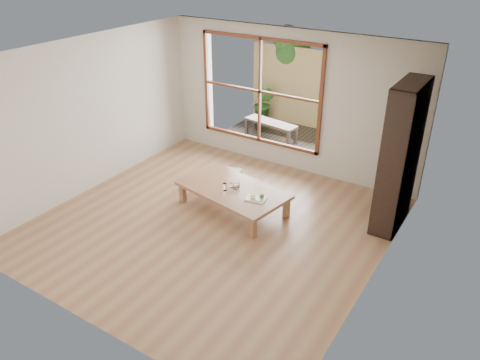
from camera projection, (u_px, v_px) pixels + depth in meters
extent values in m
plane|color=#A47F52|center=(213.00, 223.00, 7.30)|extent=(5.00, 5.00, 0.00)
cube|color=#A67450|center=(233.00, 190.00, 7.52)|extent=(1.89, 1.28, 0.05)
cube|color=#A67450|center=(183.00, 193.00, 7.82)|extent=(0.10, 0.10, 0.33)
cube|color=#A67450|center=(217.00, 177.00, 8.35)|extent=(0.10, 0.10, 0.33)
cube|color=#A67450|center=(253.00, 228.00, 6.88)|extent=(0.10, 0.10, 0.33)
cube|color=#A67450|center=(286.00, 208.00, 7.40)|extent=(0.10, 0.10, 0.33)
cube|color=silver|center=(223.00, 175.00, 8.65)|extent=(0.73, 0.73, 0.09)
cube|color=#2D2019|center=(400.00, 157.00, 6.81)|extent=(0.36, 1.01, 2.24)
cylinder|color=silver|center=(225.00, 187.00, 7.43)|extent=(0.07, 0.07, 0.12)
cylinder|color=silver|center=(235.00, 187.00, 7.47)|extent=(0.06, 0.06, 0.09)
cylinder|color=silver|center=(237.00, 185.00, 7.53)|extent=(0.07, 0.07, 0.09)
cylinder|color=silver|center=(232.00, 185.00, 7.52)|extent=(0.06, 0.06, 0.08)
cube|color=white|center=(256.00, 199.00, 7.19)|extent=(0.34, 0.27, 0.02)
sphere|color=#44762F|center=(262.00, 196.00, 7.17)|extent=(0.08, 0.08, 0.08)
cube|color=gold|center=(253.00, 198.00, 7.17)|extent=(0.06, 0.05, 0.03)
cube|color=beige|center=(253.00, 195.00, 7.24)|extent=(0.07, 0.06, 0.02)
cylinder|color=silver|center=(256.00, 200.00, 7.12)|extent=(0.17, 0.04, 0.01)
cube|color=#322C24|center=(285.00, 140.00, 10.24)|extent=(2.80, 2.00, 0.05)
cube|color=#2D2019|center=(271.00, 123.00, 10.12)|extent=(1.25, 0.53, 0.05)
cube|color=#2D2019|center=(247.00, 127.00, 10.45)|extent=(0.07, 0.07, 0.33)
cube|color=#2D2019|center=(255.00, 123.00, 10.63)|extent=(0.07, 0.07, 0.33)
cube|color=#2D2019|center=(288.00, 140.00, 9.79)|extent=(0.07, 0.07, 0.33)
cube|color=#2D2019|center=(296.00, 136.00, 9.97)|extent=(0.07, 0.07, 0.33)
cube|color=tan|center=(307.00, 89.00, 10.57)|extent=(2.80, 0.06, 1.80)
imported|color=#386B27|center=(346.00, 117.00, 10.15)|extent=(0.92, 0.83, 0.90)
imported|color=#386B27|center=(264.00, 103.00, 11.02)|extent=(0.51, 0.42, 0.88)
cylinder|color=#4C3D2D|center=(286.00, 85.00, 11.17)|extent=(0.14, 0.14, 1.60)
sphere|color=#386B27|center=(292.00, 50.00, 10.72)|extent=(0.84, 0.84, 0.84)
sphere|color=#386B27|center=(283.00, 57.00, 11.00)|extent=(0.70, 0.70, 0.70)
sphere|color=#386B27|center=(287.00, 39.00, 10.57)|extent=(0.64, 0.64, 0.64)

